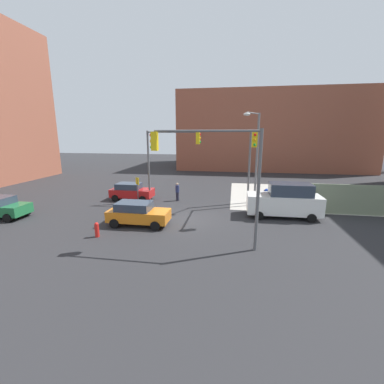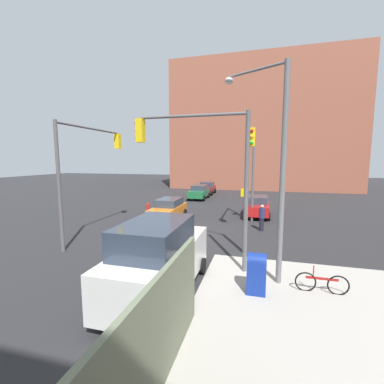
% 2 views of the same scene
% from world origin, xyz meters
% --- Properties ---
extents(ground_plane, '(120.00, 120.00, 0.00)m').
position_xyz_m(ground_plane, '(0.00, 0.00, 0.00)').
color(ground_plane, '#28282B').
extents(sidewalk_corner, '(12.00, 12.00, 0.01)m').
position_xyz_m(sidewalk_corner, '(9.00, 9.00, 0.01)').
color(sidewalk_corner, '#ADA89E').
rests_on(sidewalk_corner, ground).
extents(building_warehouse_north, '(32.00, 18.00, 13.30)m').
position_xyz_m(building_warehouse_north, '(9.43, 34.00, 6.65)').
color(building_warehouse_north, '#93513D').
rests_on(building_warehouse_north, ground).
extents(traffic_signal_nw_corner, '(4.90, 0.36, 6.50)m').
position_xyz_m(traffic_signal_nw_corner, '(-2.66, 4.50, 4.59)').
color(traffic_signal_nw_corner, '#59595B').
rests_on(traffic_signal_nw_corner, ground).
extents(traffic_signal_se_corner, '(5.89, 0.36, 6.50)m').
position_xyz_m(traffic_signal_se_corner, '(2.24, -4.50, 4.66)').
color(traffic_signal_se_corner, '#59595B').
rests_on(traffic_signal_se_corner, ground).
extents(traffic_signal_ne_corner, '(0.36, 4.93, 6.50)m').
position_xyz_m(traffic_signal_ne_corner, '(4.50, 2.64, 4.60)').
color(traffic_signal_ne_corner, '#59595B').
rests_on(traffic_signal_ne_corner, ground).
extents(street_lamp_corner, '(1.51, 2.40, 8.00)m').
position_xyz_m(street_lamp_corner, '(5.03, 5.47, 4.70)').
color(street_lamp_corner, slate).
rests_on(street_lamp_corner, ground).
extents(warning_sign_two_way, '(0.48, 0.48, 2.40)m').
position_xyz_m(warning_sign_two_way, '(-5.40, 3.82, 1.64)').
color(warning_sign_two_way, '#4C4C4C').
rests_on(warning_sign_two_way, ground).
extents(mailbox_blue, '(0.56, 0.64, 1.43)m').
position_xyz_m(mailbox_blue, '(6.20, 5.00, 0.76)').
color(mailbox_blue, navy).
rests_on(mailbox_blue, ground).
extents(fire_hydrant, '(0.26, 0.26, 0.94)m').
position_xyz_m(fire_hydrant, '(-5.00, -4.20, 0.49)').
color(fire_hydrant, red).
rests_on(fire_hydrant, ground).
extents(hatchback_orange, '(4.20, 2.02, 1.62)m').
position_xyz_m(hatchback_orange, '(-3.29, -1.71, 0.84)').
color(hatchback_orange, orange).
rests_on(hatchback_orange, ground).
extents(coupe_green, '(4.00, 2.02, 1.62)m').
position_xyz_m(coupe_green, '(-14.18, -1.88, 0.84)').
color(coupe_green, '#1E6638').
rests_on(coupe_green, ground).
extents(coupe_red, '(3.97, 2.02, 1.62)m').
position_xyz_m(coupe_red, '(-6.45, 4.84, 0.84)').
color(coupe_red, '#B21919').
rests_on(coupe_red, ground).
extents(van_white_delivery, '(5.40, 2.32, 2.62)m').
position_xyz_m(van_white_delivery, '(7.12, 1.80, 1.28)').
color(van_white_delivery, white).
rests_on(van_white_delivery, ground).
extents(pedestrian_crossing, '(0.36, 0.36, 1.72)m').
position_xyz_m(pedestrian_crossing, '(-2.00, 5.20, 0.90)').
color(pedestrian_crossing, navy).
rests_on(pedestrian_crossing, ground).
extents(bicycle_leaning_on_fence, '(0.05, 1.75, 0.97)m').
position_xyz_m(bicycle_leaning_on_fence, '(5.60, 7.20, 0.35)').
color(bicycle_leaning_on_fence, black).
rests_on(bicycle_leaning_on_fence, ground).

